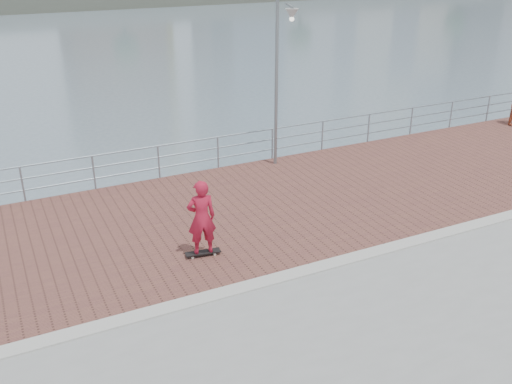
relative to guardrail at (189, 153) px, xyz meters
name	(u,v)px	position (x,y,z in m)	size (l,w,h in m)	color
water	(292,345)	(0.00, -7.00, -2.69)	(400.00, 400.00, 0.00)	slate
brick_lane	(231,213)	(0.00, -3.40, -0.68)	(40.00, 6.80, 0.02)	brown
curb	(294,274)	(0.00, -7.00, -0.66)	(40.00, 0.40, 0.06)	#B7B5AD
guardrail	(189,153)	(0.00, 0.00, 0.00)	(39.06, 0.06, 1.13)	#8C9EA8
street_lamp	(283,51)	(2.94, -0.90, 3.22)	(0.40, 1.17, 5.50)	gray
skateboard	(203,253)	(-1.57, -5.27, -0.59)	(0.88, 0.34, 0.10)	black
skateboarder	(201,218)	(-1.57, -5.27, 0.36)	(0.69, 0.45, 1.89)	#AE1730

